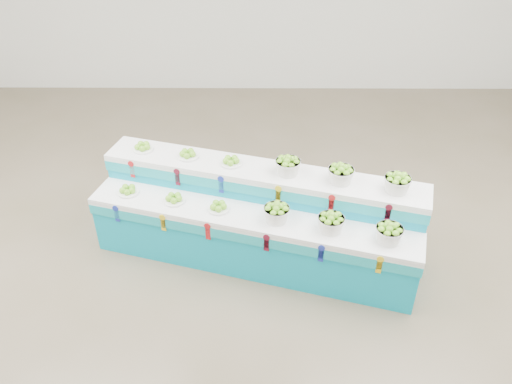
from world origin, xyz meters
TOP-DOWN VIEW (x-y plane):
  - ground at (0.00, 0.00)m, footprint 10.00×10.00m
  - display_stand at (0.19, 0.43)m, footprint 3.69×1.88m
  - plate_lower_left at (-1.22, 0.61)m, footprint 0.29×0.29m
  - plate_lower_mid at (-0.69, 0.45)m, footprint 0.29×0.29m
  - plate_lower_right at (-0.21, 0.31)m, footprint 0.29×0.29m
  - basket_lower_left at (0.40, 0.13)m, footprint 0.33×0.33m
  - basket_lower_mid at (0.94, -0.02)m, footprint 0.33×0.33m
  - basket_lower_right at (1.48, -0.18)m, footprint 0.33×0.33m
  - plate_upper_left at (-1.10, 1.03)m, footprint 0.29×0.29m
  - plate_upper_mid at (-0.57, 0.88)m, footprint 0.29×0.29m
  - plate_upper_right at (-0.08, 0.73)m, footprint 0.29×0.29m
  - basket_upper_left at (0.52, 0.56)m, footprint 0.33×0.33m
  - basket_upper_mid at (1.06, 0.40)m, footprint 0.33×0.33m
  - basket_upper_right at (1.61, 0.24)m, footprint 0.33×0.33m

SIDE VIEW (x-z plane):
  - ground at x=0.00m, z-range 0.00..0.00m
  - display_stand at x=0.19m, z-range 0.00..1.02m
  - plate_lower_left at x=-1.22m, z-range 0.72..0.82m
  - plate_lower_mid at x=-0.69m, z-range 0.72..0.82m
  - plate_lower_right at x=-0.21m, z-range 0.72..0.82m
  - basket_lower_left at x=0.40m, z-range 0.72..0.92m
  - basket_lower_mid at x=0.94m, z-range 0.72..0.92m
  - basket_lower_right at x=1.48m, z-range 0.72..0.92m
  - plate_upper_left at x=-1.10m, z-range 1.02..1.12m
  - plate_upper_mid at x=-0.57m, z-range 1.02..1.12m
  - plate_upper_right at x=-0.08m, z-range 1.02..1.12m
  - basket_upper_left at x=0.52m, z-range 1.02..1.22m
  - basket_upper_mid at x=1.06m, z-range 1.02..1.22m
  - basket_upper_right at x=1.61m, z-range 1.02..1.22m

